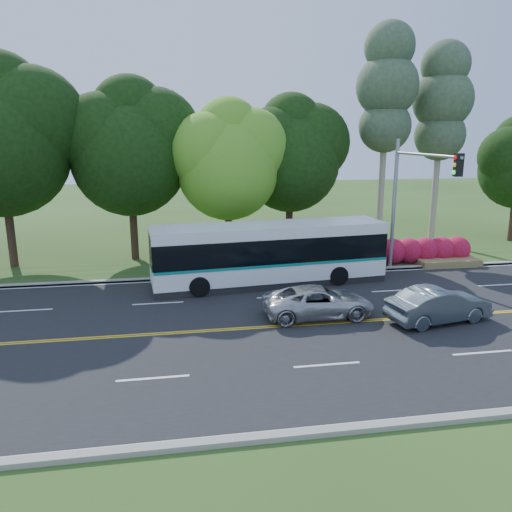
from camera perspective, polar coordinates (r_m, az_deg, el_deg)
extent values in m
plane|color=#2B4818|center=(19.79, 6.43, -7.79)|extent=(120.00, 120.00, 0.00)
cube|color=black|center=(19.78, 6.43, -7.76)|extent=(60.00, 14.00, 0.02)
cube|color=gray|center=(26.35, 2.19, -2.02)|extent=(60.00, 0.30, 0.15)
cube|color=gray|center=(13.75, 15.02, -18.17)|extent=(60.00, 0.30, 0.15)
cube|color=#2B4818|center=(28.10, 1.42, -1.06)|extent=(60.00, 4.00, 0.10)
cube|color=gold|center=(19.71, 6.50, -7.81)|extent=(57.00, 0.10, 0.00)
cube|color=gold|center=(19.85, 6.37, -7.64)|extent=(57.00, 0.10, 0.00)
cube|color=silver|center=(15.92, -11.70, -13.51)|extent=(2.20, 0.12, 0.00)
cube|color=silver|center=(16.58, 8.11, -12.19)|extent=(2.20, 0.12, 0.00)
cube|color=silver|center=(18.89, 24.48, -10.01)|extent=(2.20, 0.12, 0.00)
cube|color=silver|center=(23.23, -24.88, -5.66)|extent=(2.20, 0.12, 0.00)
cube|color=silver|center=(22.37, -11.14, -5.32)|extent=(2.20, 0.12, 0.00)
cube|color=silver|center=(22.85, 2.82, -4.66)|extent=(2.20, 0.12, 0.00)
cube|color=silver|center=(24.58, 15.47, -3.82)|extent=(2.20, 0.12, 0.00)
cube|color=silver|center=(27.33, 26.01, -2.98)|extent=(2.20, 0.12, 0.00)
cube|color=silver|center=(26.08, 2.32, -2.31)|extent=(57.00, 0.12, 0.00)
cube|color=silver|center=(14.01, 14.48, -17.74)|extent=(57.00, 0.12, 0.00)
cylinder|color=black|center=(30.44, -26.23, 2.39)|extent=(0.44, 0.44, 3.96)
sphere|color=black|center=(29.99, -27.15, 10.84)|extent=(7.20, 7.20, 7.20)
sphere|color=black|center=(29.84, -24.24, 13.91)|extent=(5.76, 5.76, 5.76)
cylinder|color=black|center=(30.24, -13.79, 3.01)|extent=(0.44, 0.44, 3.60)
sphere|color=black|center=(29.78, -14.24, 10.80)|extent=(6.60, 6.60, 6.60)
sphere|color=black|center=(29.97, -11.44, 13.49)|extent=(5.28, 5.28, 5.28)
sphere|color=black|center=(29.68, -17.01, 12.85)|extent=(4.95, 4.95, 4.95)
sphere|color=black|center=(30.16, -14.27, 15.54)|extent=(4.29, 4.29, 4.29)
cylinder|color=black|center=(29.38, -3.14, 2.73)|extent=(0.44, 0.44, 3.24)
sphere|color=#63A522|center=(28.91, -3.23, 9.85)|extent=(5.80, 5.80, 5.80)
sphere|color=#63A522|center=(29.32, -0.74, 12.19)|extent=(4.64, 4.64, 4.64)
sphere|color=#63A522|center=(28.55, -5.58, 11.79)|extent=(4.35, 4.35, 4.35)
sphere|color=#63A522|center=(29.25, -3.18, 14.16)|extent=(3.77, 3.77, 3.77)
cylinder|color=black|center=(31.50, 3.81, 3.63)|extent=(0.44, 0.44, 3.42)
sphere|color=black|center=(31.06, 3.92, 10.57)|extent=(6.00, 6.00, 6.00)
sphere|color=black|center=(31.64, 6.27, 12.75)|extent=(4.80, 4.80, 4.80)
sphere|color=black|center=(30.56, 1.80, 12.51)|extent=(4.50, 4.50, 4.50)
sphere|color=black|center=(31.43, 4.00, 14.71)|extent=(3.90, 3.90, 3.90)
cylinder|color=#A39883|center=(33.01, 14.22, 9.30)|extent=(0.40, 0.40, 9.80)
sphere|color=#364A2E|center=(32.93, 14.52, 14.15)|extent=(3.23, 3.23, 3.23)
sphere|color=#364A2E|center=(33.05, 14.78, 18.28)|extent=(3.80, 3.80, 3.80)
sphere|color=#364A2E|center=(33.31, 15.03, 22.11)|extent=(3.04, 3.04, 3.04)
cylinder|color=#A39883|center=(35.26, 19.89, 8.59)|extent=(0.40, 0.40, 9.10)
sphere|color=#364A2E|center=(35.16, 20.25, 12.81)|extent=(3.23, 3.23, 3.23)
sphere|color=#364A2E|center=(35.22, 20.56, 16.39)|extent=(3.80, 3.80, 3.80)
sphere|color=#364A2E|center=(35.41, 20.86, 19.74)|extent=(3.04, 3.04, 3.04)
sphere|color=black|center=(37.70, 26.89, 10.12)|extent=(3.90, 3.90, 3.90)
sphere|color=maroon|center=(27.90, 7.81, 0.19)|extent=(1.50, 1.50, 1.50)
sphere|color=maroon|center=(28.21, 9.75, 0.27)|extent=(1.50, 1.50, 1.50)
sphere|color=maroon|center=(28.55, 11.64, 0.35)|extent=(1.50, 1.50, 1.50)
sphere|color=maroon|center=(28.92, 13.49, 0.42)|extent=(1.50, 1.50, 1.50)
sphere|color=maroon|center=(29.33, 15.29, 0.49)|extent=(1.50, 1.50, 1.50)
sphere|color=maroon|center=(29.76, 17.04, 0.56)|extent=(1.50, 1.50, 1.50)
sphere|color=maroon|center=(30.21, 18.74, 0.63)|extent=(1.50, 1.50, 1.50)
sphere|color=maroon|center=(30.70, 20.39, 0.69)|extent=(1.50, 1.50, 1.50)
sphere|color=maroon|center=(31.20, 21.98, 0.75)|extent=(1.50, 1.50, 1.50)
cube|color=brown|center=(30.15, 21.04, -0.67)|extent=(3.50, 1.40, 0.40)
cylinder|color=gray|center=(27.82, 15.48, 5.55)|extent=(0.20, 0.20, 7.00)
cylinder|color=gray|center=(24.90, 18.82, 10.89)|extent=(0.14, 6.00, 0.14)
cube|color=black|center=(22.49, 22.14, 9.62)|extent=(0.32, 0.28, 0.95)
sphere|color=red|center=(22.39, 21.83, 10.40)|extent=(0.18, 0.18, 0.18)
sphere|color=yellow|center=(22.40, 21.76, 9.64)|extent=(0.18, 0.18, 0.18)
sphere|color=#19D833|center=(22.42, 21.69, 8.87)|extent=(0.18, 0.18, 0.18)
cube|color=white|center=(24.58, 1.53, -1.36)|extent=(11.61, 3.53, 0.94)
cube|color=black|center=(24.33, 1.55, 1.06)|extent=(11.56, 3.56, 1.18)
cube|color=white|center=(24.15, 1.56, 3.04)|extent=(11.61, 3.53, 0.53)
cube|color=#0D7971|center=(24.48, 1.54, -0.42)|extent=(11.56, 3.57, 0.13)
cube|color=black|center=(23.35, -11.94, 0.44)|extent=(0.28, 2.23, 1.62)
cube|color=#19E54C|center=(23.16, -12.02, 2.65)|extent=(0.19, 1.45, 0.21)
cube|color=black|center=(24.76, 1.52, -2.79)|extent=(11.60, 3.43, 0.33)
cylinder|color=black|center=(22.84, -6.49, -3.50)|extent=(0.97, 0.36, 0.95)
cylinder|color=black|center=(25.00, -7.29, -1.99)|extent=(0.97, 0.36, 0.95)
cylinder|color=black|center=(24.74, 9.41, -2.24)|extent=(0.97, 0.36, 0.95)
cylinder|color=black|center=(26.75, 7.40, -0.95)|extent=(0.97, 0.36, 0.95)
imported|color=slate|center=(20.94, 20.15, -5.28)|extent=(4.39, 2.22, 1.38)
imported|color=#B7B8BB|center=(20.40, 7.14, -5.21)|extent=(4.50, 2.11, 1.25)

